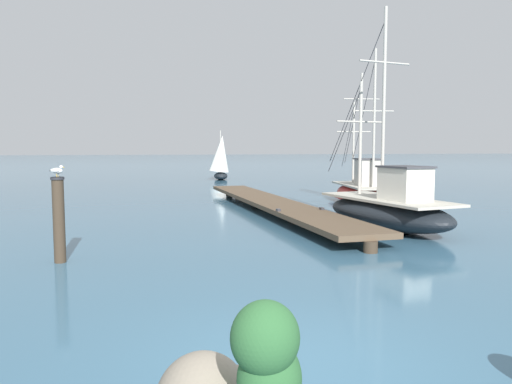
{
  "coord_description": "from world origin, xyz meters",
  "views": [
    {
      "loc": [
        -1.97,
        -5.19,
        2.59
      ],
      "look_at": [
        1.62,
        7.59,
        1.4
      ],
      "focal_mm": 34.19,
      "sensor_mm": 36.0,
      "label": 1
    }
  ],
  "objects_px": {
    "perched_seagull": "(57,170)",
    "distant_sailboat": "(221,158)",
    "mooring_piling": "(59,218)",
    "fishing_boat_1": "(362,191)",
    "fishing_boat_0": "(388,208)"
  },
  "relations": [
    {
      "from": "fishing_boat_0",
      "to": "fishing_boat_1",
      "type": "relative_size",
      "value": 1.04
    },
    {
      "from": "fishing_boat_1",
      "to": "perched_seagull",
      "type": "xyz_separation_m",
      "value": [
        -12.13,
        -8.54,
        1.46
      ]
    },
    {
      "from": "fishing_boat_1",
      "to": "perched_seagull",
      "type": "relative_size",
      "value": 19.81
    },
    {
      "from": "fishing_boat_0",
      "to": "perched_seagull",
      "type": "distance_m",
      "value": 9.97
    },
    {
      "from": "mooring_piling",
      "to": "distant_sailboat",
      "type": "relative_size",
      "value": 0.48
    },
    {
      "from": "perched_seagull",
      "to": "distant_sailboat",
      "type": "height_order",
      "value": "distant_sailboat"
    },
    {
      "from": "fishing_boat_1",
      "to": "mooring_piling",
      "type": "bearing_deg",
      "value": -144.83
    },
    {
      "from": "mooring_piling",
      "to": "distant_sailboat",
      "type": "distance_m",
      "value": 29.51
    },
    {
      "from": "fishing_boat_0",
      "to": "distant_sailboat",
      "type": "relative_size",
      "value": 1.73
    },
    {
      "from": "perched_seagull",
      "to": "distant_sailboat",
      "type": "bearing_deg",
      "value": 71.33
    },
    {
      "from": "fishing_boat_0",
      "to": "mooring_piling",
      "type": "height_order",
      "value": "fishing_boat_0"
    },
    {
      "from": "perched_seagull",
      "to": "distant_sailboat",
      "type": "relative_size",
      "value": 0.08
    },
    {
      "from": "perched_seagull",
      "to": "distant_sailboat",
      "type": "xyz_separation_m",
      "value": [
        9.44,
        27.95,
        -0.33
      ]
    },
    {
      "from": "mooring_piling",
      "to": "fishing_boat_0",
      "type": "bearing_deg",
      "value": 12.18
    },
    {
      "from": "fishing_boat_1",
      "to": "distant_sailboat",
      "type": "bearing_deg",
      "value": 97.9
    }
  ]
}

